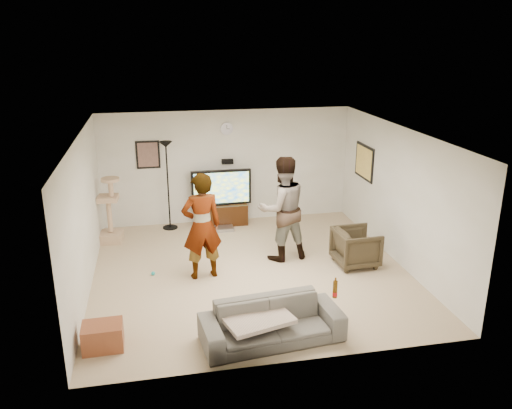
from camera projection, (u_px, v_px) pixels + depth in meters
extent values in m
cube|color=tan|center=(251.00, 272.00, 9.27)|extent=(5.50, 5.50, 0.02)
cube|color=silver|center=(250.00, 132.00, 8.48)|extent=(5.50, 5.50, 0.02)
cube|color=beige|center=(227.00, 167.00, 11.43)|extent=(5.50, 0.04, 2.50)
cube|color=beige|center=(292.00, 275.00, 6.32)|extent=(5.50, 0.04, 2.50)
cube|color=beige|center=(84.00, 216.00, 8.36)|extent=(0.04, 5.50, 2.50)
cube|color=beige|center=(399.00, 196.00, 9.39)|extent=(0.04, 5.50, 2.50)
cylinder|color=white|center=(227.00, 129.00, 11.14)|extent=(0.26, 0.04, 0.26)
cube|color=black|center=(227.00, 162.00, 11.34)|extent=(0.25, 0.10, 0.10)
cube|color=brown|center=(148.00, 155.00, 10.99)|extent=(0.42, 0.03, 0.52)
cube|color=#DFB959|center=(364.00, 162.00, 10.80)|extent=(0.03, 0.78, 0.62)
cube|color=black|center=(222.00, 214.00, 11.50)|extent=(1.11, 0.45, 0.46)
cube|color=#B0AFBC|center=(224.00, 229.00, 11.19)|extent=(0.40, 0.30, 0.07)
cube|color=black|center=(221.00, 187.00, 11.30)|extent=(1.31, 0.08, 0.78)
cube|color=yellow|center=(222.00, 188.00, 11.26)|extent=(1.21, 0.01, 0.68)
cylinder|color=black|center=(168.00, 186.00, 11.02)|extent=(0.32, 0.32, 1.92)
cube|color=tan|center=(109.00, 210.00, 10.38)|extent=(0.48, 0.48, 1.37)
imported|color=#979797|center=(202.00, 226.00, 8.78)|extent=(0.75, 0.55, 1.88)
imported|color=#3A3EA1|center=(282.00, 209.00, 9.52)|extent=(1.07, 0.90, 1.97)
imported|color=#5A5752|center=(272.00, 322.00, 7.10)|extent=(2.01, 0.96, 0.57)
cube|color=beige|center=(256.00, 317.00, 7.03)|extent=(1.06, 0.92, 0.06)
cylinder|color=#563308|center=(335.00, 289.00, 7.14)|extent=(0.06, 0.06, 0.25)
imported|color=#332A1C|center=(356.00, 247.00, 9.43)|extent=(0.79, 0.77, 0.69)
cube|color=brown|center=(103.00, 336.00, 6.96)|extent=(0.54, 0.41, 0.36)
sphere|color=#1FA6A9|center=(153.00, 273.00, 9.10)|extent=(0.07, 0.07, 0.07)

